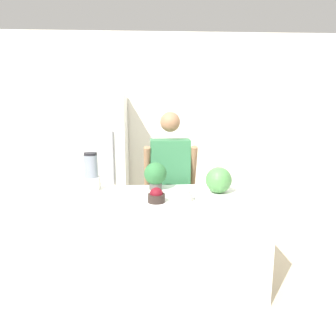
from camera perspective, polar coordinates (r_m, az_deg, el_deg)
ground_plane at (r=3.00m, az=0.54°, el=-23.60°), size 14.00×14.00×0.00m
wall_back at (r=4.57m, az=-1.29°, el=6.42°), size 8.00×0.06×2.60m
counter_island at (r=3.12m, az=0.04°, el=-12.73°), size 1.71×0.78×0.89m
refrigerator at (r=4.28m, az=-11.73°, el=0.23°), size 0.69×0.71×1.78m
person at (r=3.57m, az=0.36°, el=-3.01°), size 0.56×0.26×1.61m
cutting_board at (r=3.05m, az=8.21°, el=-4.35°), size 0.42×0.30×0.01m
watermelon at (r=3.01m, az=8.82°, el=-2.10°), size 0.24×0.24×0.24m
bowl_cherries at (r=2.78m, az=-2.03°, el=-4.91°), size 0.15×0.15×0.13m
bowl_cream at (r=2.82m, az=2.79°, el=-4.75°), size 0.15×0.15×0.12m
blender at (r=3.22m, az=-13.22°, el=-0.75°), size 0.15×0.15×0.36m
potted_plant at (r=3.13m, az=-2.21°, el=-1.18°), size 0.22×0.22×0.26m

